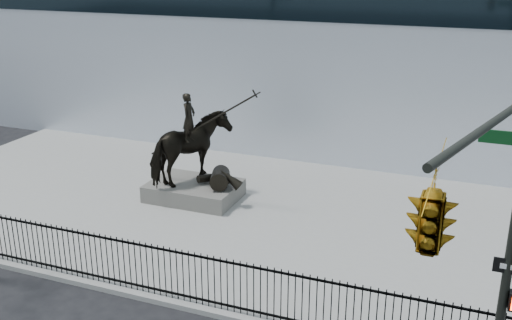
% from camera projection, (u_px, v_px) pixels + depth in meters
% --- Properties ---
extents(plaza, '(30.00, 12.00, 0.15)m').
position_uv_depth(plaza, '(277.00, 221.00, 20.69)').
color(plaza, '#9B9B98').
rests_on(plaza, ground).
extents(building, '(44.00, 14.00, 9.00)m').
position_uv_depth(building, '(363.00, 42.00, 30.66)').
color(building, silver).
rests_on(building, ground).
extents(picket_fence, '(22.10, 0.10, 1.50)m').
position_uv_depth(picket_fence, '(202.00, 279.00, 15.37)').
color(picket_fence, black).
rests_on(picket_fence, plaza).
extents(statue_plinth, '(3.28, 2.26, 0.61)m').
position_uv_depth(statue_plinth, '(194.00, 191.00, 22.28)').
color(statue_plinth, '#625F59').
rests_on(statue_plinth, plaza).
extents(equestrian_statue, '(4.20, 2.59, 3.55)m').
position_uv_depth(equestrian_statue, '(194.00, 150.00, 21.73)').
color(equestrian_statue, black).
rests_on(equestrian_statue, statue_plinth).
extents(traffic_signal_right, '(2.17, 6.86, 7.00)m').
position_uv_depth(traffic_signal_right, '(485.00, 235.00, 8.97)').
color(traffic_signal_right, black).
rests_on(traffic_signal_right, ground).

